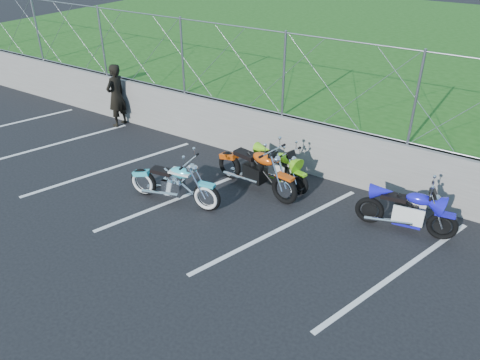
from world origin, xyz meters
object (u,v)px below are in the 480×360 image
Objects in this scene: sportbike_blue at (408,212)px; person_standing at (116,96)px; cruiser_turquoise at (175,185)px; sportbike_green at (279,168)px; naked_orange at (257,171)px.

sportbike_blue is 1.06× the size of person_standing.
sportbike_green is (1.48, 1.94, -0.04)m from cruiser_turquoise.
person_standing reaches higher than naked_orange.
person_standing reaches higher than sportbike_blue.
person_standing is at bearing 166.16° from sportbike_blue.
cruiser_turquoise is 0.96× the size of naked_orange.
person_standing is (-4.24, 2.46, 0.48)m from cruiser_turquoise.
person_standing reaches higher than sportbike_green.
sportbike_blue is 8.80m from person_standing.
cruiser_turquoise is 1.13× the size of sportbike_blue.
person_standing is at bearing -171.15° from sportbike_green.
cruiser_turquoise is 4.81m from sportbike_blue.
naked_orange is at bearing 175.96° from sportbike_blue.
sportbike_green is at bearing 43.81° from cruiser_turquoise.
sportbike_blue is (3.30, 0.26, -0.06)m from naked_orange.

